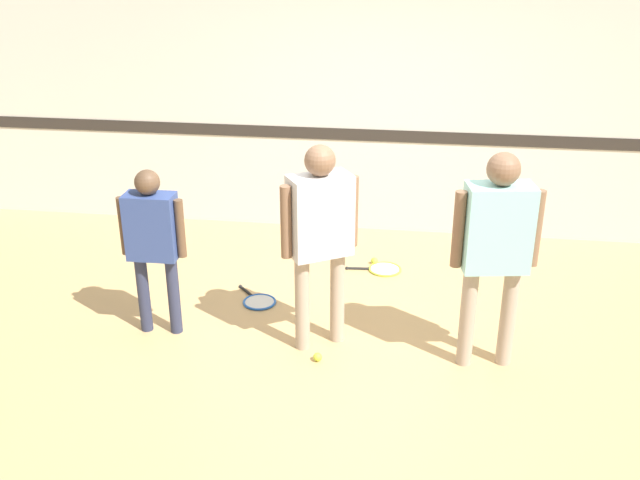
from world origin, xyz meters
TOP-DOWN VIEW (x-y plane):
  - ground_plane at (0.00, 0.00)m, footprint 16.00×16.00m
  - wall_back at (0.00, 2.38)m, footprint 16.00×0.07m
  - person_instructor at (-0.22, 0.01)m, footprint 0.52×0.44m
  - person_student_left at (-1.49, 0.02)m, footprint 0.51×0.21m
  - person_student_right at (1.01, -0.09)m, footprint 0.60×0.32m
  - racket_spare_on_floor at (0.19, 1.36)m, footprint 0.54×0.34m
  - racket_second_spare at (-0.83, 0.59)m, footprint 0.45×0.48m
  - tennis_ball_near_instructor at (-0.20, -0.24)m, footprint 0.07×0.07m
  - tennis_ball_by_spare_racket at (0.10, 1.48)m, footprint 0.07×0.07m

SIDE VIEW (x-z plane):
  - ground_plane at x=0.00m, z-range 0.00..0.00m
  - racket_second_spare at x=-0.83m, z-range -0.01..0.03m
  - racket_spare_on_floor at x=0.19m, z-range -0.01..0.03m
  - tennis_ball_near_instructor at x=-0.20m, z-range 0.00..0.07m
  - tennis_ball_by_spare_racket at x=0.10m, z-range 0.00..0.07m
  - person_student_left at x=-1.49m, z-range 0.16..1.50m
  - person_instructor at x=-0.22m, z-range 0.19..1.76m
  - person_student_right at x=1.01m, z-range 0.19..1.79m
  - wall_back at x=0.00m, z-range 0.00..3.20m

